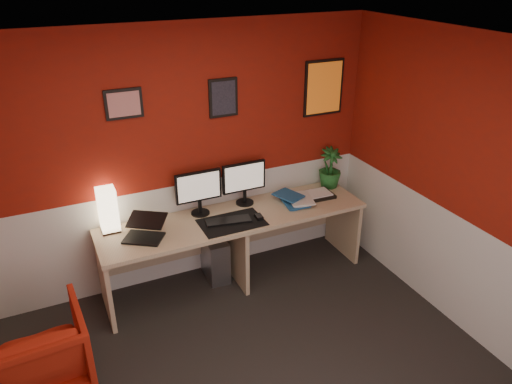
{
  "coord_description": "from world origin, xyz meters",
  "views": [
    {
      "loc": [
        -1.09,
        -2.43,
        3.0
      ],
      "look_at": [
        0.6,
        1.21,
        1.05
      ],
      "focal_mm": 34.53,
      "sensor_mm": 36.0,
      "label": 1
    }
  ],
  "objects_px": {
    "monitor_right": "(244,177)",
    "potted_plant": "(330,168)",
    "zen_tray": "(316,195)",
    "desk": "(236,249)",
    "armchair": "(39,352)",
    "monitor_left": "(199,186)",
    "laptop": "(142,228)",
    "pc_tower": "(214,256)",
    "shoji_lamp": "(108,211)"
  },
  "relations": [
    {
      "from": "monitor_right",
      "to": "potted_plant",
      "type": "height_order",
      "value": "monitor_right"
    },
    {
      "from": "zen_tray",
      "to": "desk",
      "type": "bearing_deg",
      "value": -177.68
    },
    {
      "from": "monitor_right",
      "to": "potted_plant",
      "type": "distance_m",
      "value": 0.99
    },
    {
      "from": "armchair",
      "to": "zen_tray",
      "type": "bearing_deg",
      "value": -169.77
    },
    {
      "from": "potted_plant",
      "to": "monitor_left",
      "type": "bearing_deg",
      "value": 179.94
    },
    {
      "from": "laptop",
      "to": "armchair",
      "type": "height_order",
      "value": "laptop"
    },
    {
      "from": "laptop",
      "to": "pc_tower",
      "type": "height_order",
      "value": "laptop"
    },
    {
      "from": "desk",
      "to": "zen_tray",
      "type": "xyz_separation_m",
      "value": [
        0.93,
        0.04,
        0.38
      ]
    },
    {
      "from": "pc_tower",
      "to": "armchair",
      "type": "distance_m",
      "value": 1.87
    },
    {
      "from": "desk",
      "to": "pc_tower",
      "type": "relative_size",
      "value": 5.78
    },
    {
      "from": "potted_plant",
      "to": "zen_tray",
      "type": "bearing_deg",
      "value": -148.89
    },
    {
      "from": "potted_plant",
      "to": "armchair",
      "type": "height_order",
      "value": "potted_plant"
    },
    {
      "from": "monitor_right",
      "to": "pc_tower",
      "type": "distance_m",
      "value": 0.88
    },
    {
      "from": "desk",
      "to": "armchair",
      "type": "bearing_deg",
      "value": -161.4
    },
    {
      "from": "desk",
      "to": "shoji_lamp",
      "type": "relative_size",
      "value": 6.5
    },
    {
      "from": "monitor_left",
      "to": "zen_tray",
      "type": "distance_m",
      "value": 1.25
    },
    {
      "from": "shoji_lamp",
      "to": "potted_plant",
      "type": "relative_size",
      "value": 0.92
    },
    {
      "from": "shoji_lamp",
      "to": "monitor_left",
      "type": "distance_m",
      "value": 0.85
    },
    {
      "from": "desk",
      "to": "monitor_right",
      "type": "xyz_separation_m",
      "value": [
        0.2,
        0.21,
        0.66
      ]
    },
    {
      "from": "desk",
      "to": "armchair",
      "type": "distance_m",
      "value": 1.96
    },
    {
      "from": "monitor_right",
      "to": "pc_tower",
      "type": "xyz_separation_m",
      "value": [
        -0.37,
        -0.04,
        -0.8
      ]
    },
    {
      "from": "monitor_right",
      "to": "desk",
      "type": "bearing_deg",
      "value": -133.05
    },
    {
      "from": "potted_plant",
      "to": "pc_tower",
      "type": "bearing_deg",
      "value": -179.04
    },
    {
      "from": "shoji_lamp",
      "to": "pc_tower",
      "type": "height_order",
      "value": "shoji_lamp"
    },
    {
      "from": "shoji_lamp",
      "to": "pc_tower",
      "type": "relative_size",
      "value": 0.89
    },
    {
      "from": "monitor_left",
      "to": "pc_tower",
      "type": "height_order",
      "value": "monitor_left"
    },
    {
      "from": "monitor_left",
      "to": "zen_tray",
      "type": "xyz_separation_m",
      "value": [
        1.21,
        -0.15,
        -0.28
      ]
    },
    {
      "from": "laptop",
      "to": "potted_plant",
      "type": "relative_size",
      "value": 0.76
    },
    {
      "from": "monitor_left",
      "to": "armchair",
      "type": "distance_m",
      "value": 1.91
    },
    {
      "from": "laptop",
      "to": "armchair",
      "type": "relative_size",
      "value": 0.47
    },
    {
      "from": "shoji_lamp",
      "to": "armchair",
      "type": "relative_size",
      "value": 0.57
    },
    {
      "from": "potted_plant",
      "to": "armchair",
      "type": "distance_m",
      "value": 3.21
    },
    {
      "from": "desk",
      "to": "potted_plant",
      "type": "height_order",
      "value": "potted_plant"
    },
    {
      "from": "zen_tray",
      "to": "pc_tower",
      "type": "height_order",
      "value": "zen_tray"
    },
    {
      "from": "monitor_right",
      "to": "shoji_lamp",
      "type": "bearing_deg",
      "value": 179.31
    },
    {
      "from": "potted_plant",
      "to": "shoji_lamp",
      "type": "bearing_deg",
      "value": 179.11
    },
    {
      "from": "pc_tower",
      "to": "laptop",
      "type": "bearing_deg",
      "value": -161.22
    },
    {
      "from": "laptop",
      "to": "zen_tray",
      "type": "bearing_deg",
      "value": 36.13
    },
    {
      "from": "monitor_right",
      "to": "pc_tower",
      "type": "height_order",
      "value": "monitor_right"
    },
    {
      "from": "zen_tray",
      "to": "armchair",
      "type": "distance_m",
      "value": 2.89
    },
    {
      "from": "laptop",
      "to": "potted_plant",
      "type": "xyz_separation_m",
      "value": [
        2.07,
        0.23,
        0.11
      ]
    },
    {
      "from": "desk",
      "to": "monitor_left",
      "type": "xyz_separation_m",
      "value": [
        -0.28,
        0.19,
        0.66
      ]
    },
    {
      "from": "pc_tower",
      "to": "desk",
      "type": "bearing_deg",
      "value": -42.48
    },
    {
      "from": "laptop",
      "to": "monitor_right",
      "type": "bearing_deg",
      "value": 46.76
    },
    {
      "from": "potted_plant",
      "to": "laptop",
      "type": "bearing_deg",
      "value": -173.53
    },
    {
      "from": "monitor_left",
      "to": "monitor_right",
      "type": "bearing_deg",
      "value": 2.21
    },
    {
      "from": "monitor_left",
      "to": "desk",
      "type": "bearing_deg",
      "value": -34.37
    },
    {
      "from": "shoji_lamp",
      "to": "potted_plant",
      "type": "distance_m",
      "value": 2.31
    },
    {
      "from": "zen_tray",
      "to": "potted_plant",
      "type": "height_order",
      "value": "potted_plant"
    },
    {
      "from": "potted_plant",
      "to": "armchair",
      "type": "xyz_separation_m",
      "value": [
        -3.04,
        -0.82,
        -0.63
      ]
    }
  ]
}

